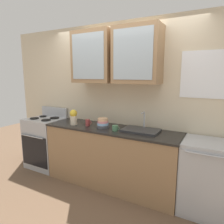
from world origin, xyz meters
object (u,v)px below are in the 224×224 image
cup_near_bowls (88,122)px  sink_faucet (141,130)px  dishwasher (205,178)px  vase (74,117)px  stove_range (46,142)px  bowl_stack (103,123)px  cup_near_sink (115,128)px

cup_near_bowls → sink_faucet: bearing=6.6°
cup_near_bowls → dishwasher: (1.76, 0.04, -0.52)m
dishwasher → vase: bearing=-177.5°
stove_range → sink_faucet: size_ratio=2.13×
sink_faucet → vase: (-1.12, -0.14, 0.11)m
sink_faucet → bowl_stack: size_ratio=2.75×
stove_range → vase: 0.98m
bowl_stack → cup_near_sink: 0.26m
bowl_stack → cup_near_bowls: size_ratio=1.76×
sink_faucet → dishwasher: 1.02m
stove_range → cup_near_bowls: (1.02, -0.05, 0.51)m
vase → cup_near_bowls: vase is taller
sink_faucet → cup_near_bowls: size_ratio=4.84×
sink_faucet → cup_near_sink: size_ratio=4.52×
vase → dishwasher: (2.01, 0.09, -0.60)m
cup_near_sink → bowl_stack: bearing=165.4°
bowl_stack → vase: bearing=-173.2°
stove_range → cup_near_sink: 1.63m
stove_range → cup_near_bowls: 1.14m
stove_range → cup_near_sink: stove_range is taller
vase → stove_range: bearing=173.1°
stove_range → sink_faucet: sink_faucet is taller
sink_faucet → vase: bearing=-172.6°
vase → sink_faucet: bearing=7.4°
bowl_stack → vase: 0.53m
vase → cup_near_bowls: 0.26m
bowl_stack → cup_near_sink: (0.25, -0.07, -0.03)m
cup_near_sink → cup_near_bowls: size_ratio=1.07×
vase → cup_near_bowls: (0.25, 0.05, -0.08)m
dishwasher → cup_near_bowls: bearing=-178.6°
stove_range → sink_faucet: bearing=1.6°
sink_faucet → bowl_stack: 0.60m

